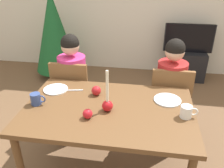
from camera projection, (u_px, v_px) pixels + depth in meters
The scene contains 16 objects.
dining_table at pixel (108, 116), 2.00m from camera, with size 1.40×0.90×0.75m.
chair_left at pixel (73, 93), 2.68m from camera, with size 0.40×0.40×0.90m.
chair_right at pixel (169, 100), 2.53m from camera, with size 0.40×0.40×0.90m.
person_left_child at pixel (74, 87), 2.68m from camera, with size 0.30×0.30×1.17m.
person_right_child at pixel (169, 94), 2.53m from camera, with size 0.30×0.30×1.17m.
tv_stand at pixel (185, 65), 4.09m from camera, with size 0.64×0.40×0.48m, color black.
tv at pixel (189, 38), 3.87m from camera, with size 0.79×0.05×0.46m.
christmas_tree at pixel (54, 31), 3.90m from camera, with size 0.71×0.71×1.54m.
candle_centerpiece at pixel (107, 103), 1.90m from camera, with size 0.09×0.09×0.36m.
plate_left at pixel (56, 89), 2.23m from camera, with size 0.23×0.23×0.01m, color white.
plate_right at pixel (167, 100), 2.06m from camera, with size 0.24×0.24×0.01m, color silver.
mug_left at pixel (36, 99), 1.99m from camera, with size 0.13×0.09×0.10m.
mug_right at pixel (187, 112), 1.83m from camera, with size 0.13×0.09×0.10m.
fork_left at pixel (73, 90), 2.22m from camera, with size 0.18×0.01×0.01m, color silver.
apple_near_candle at pixel (88, 114), 1.82m from camera, with size 0.08×0.08×0.08m, color red.
apple_by_left_plate at pixel (96, 91), 2.14m from camera, with size 0.09×0.09×0.09m, color #B21B20.
Camera 1 is at (0.29, -1.63, 1.83)m, focal length 38.19 mm.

